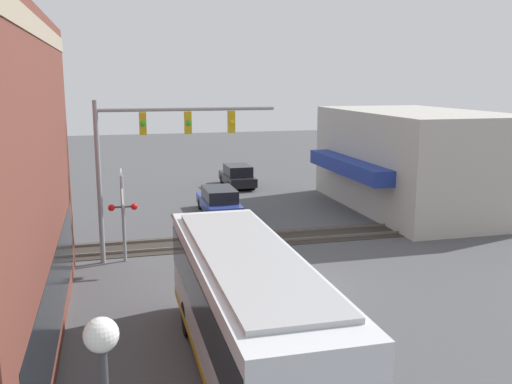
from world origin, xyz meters
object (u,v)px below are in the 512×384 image
Objects in this scene: crossing_signal at (123,207)px; parked_car_black at (237,177)px; parked_car_blue at (219,202)px; city_bus at (248,310)px; pedestrian_near_bus at (326,334)px.

crossing_signal is 17.13m from parked_car_black.
parked_car_black is (15.00, -8.13, -1.58)m from crossing_signal.
parked_car_blue is at bearing 160.32° from parked_car_black.
parked_car_blue is at bearing -8.44° from city_bus.
crossing_signal is 0.79× the size of parked_car_blue.
city_bus is 17.74m from parked_car_blue.
parked_car_blue is (17.51, -2.60, -1.10)m from city_bus.
crossing_signal reaches higher than pedestrian_near_bus.
parked_car_black is at bearing -12.03° from city_bus.
parked_car_blue is 8.31m from parked_car_black.
pedestrian_near_bus is at bearing 172.53° from parked_car_black.
city_bus is at bearing 167.97° from parked_car_black.
parked_car_black is 25.58m from pedestrian_near_bus.
city_bus reaches higher than parked_car_black.
city_bus is 2.28× the size of parked_car_black.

